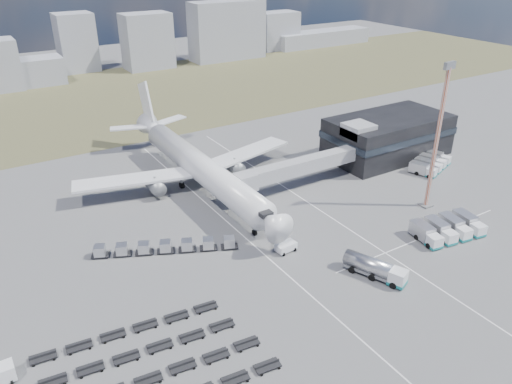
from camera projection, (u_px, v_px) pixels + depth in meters
ground at (283, 258)px, 84.50m from camera, size 420.00×420.00×0.00m
grass_strip at (97, 101)px, 167.97m from camera, size 420.00×90.00×0.01m
lane_markings at (317, 235)px, 91.38m from camera, size 47.12×110.00×0.01m
terminal at (387, 136)px, 122.86m from camera, size 30.40×16.40×11.00m
jet_bridge at (290, 169)px, 105.23m from camera, size 30.30×3.80×7.05m
airliner at (197, 165)px, 106.69m from camera, size 51.59×64.53×17.62m
skyline at (61, 56)px, 192.64m from camera, size 328.23×27.78×25.04m
fuel_tanker at (375, 268)px, 79.19m from camera, size 6.25×10.40×3.29m
pushback_tug at (286, 247)px, 86.13m from camera, size 3.82×2.38×1.60m
catering_truck at (207, 175)px, 111.21m from camera, size 3.86×6.35×2.72m
service_trucks_near at (448, 228)px, 90.45m from camera, size 13.16×8.54×2.73m
service_trucks_far at (430, 163)px, 117.37m from camera, size 12.61×9.58×2.49m
uld_row at (165, 247)px, 85.62m from camera, size 23.43×12.11×1.93m
baggage_dollies at (149, 380)px, 60.47m from camera, size 32.16×23.19×0.80m
floodlight_mast at (437, 138)px, 94.85m from camera, size 2.72×2.24×29.02m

